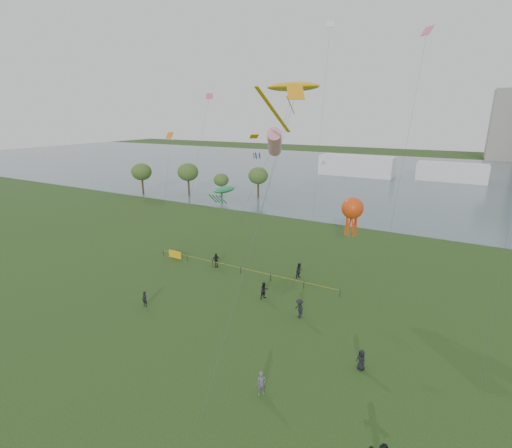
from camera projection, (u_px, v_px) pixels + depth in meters
The scene contains 19 objects.
ground_plane at pixel (195, 352), 29.29m from camera, with size 400.00×400.00×0.00m, color #1A3410.
lake at pixel (399, 176), 113.05m from camera, with size 400.00×120.00×0.08m, color slate.
pavilion_left at pixel (357, 166), 113.61m from camera, with size 22.00×8.00×6.00m, color white.
pavilion_right at pixel (452, 172), 104.13m from camera, with size 18.00×7.00×5.00m, color white.
trees at pixel (195, 174), 84.28m from camera, with size 30.19×14.16×7.45m.
fence at pixel (199, 260), 46.45m from camera, with size 24.07×0.07×1.05m.
kite_flyer at pixel (262, 384), 24.61m from camera, with size 0.64×0.42×1.74m, color #56595D.
spectator_a at pixel (264, 291), 37.60m from camera, with size 0.86×0.67×1.76m, color black.
spectator_b at pixel (299, 308), 34.05m from camera, with size 1.20×0.69×1.86m, color black.
spectator_c at pixel (216, 260), 45.43m from camera, with size 1.04×0.43×1.77m, color black.
spectator_d at pixel (361, 360), 27.12m from camera, with size 0.77×0.50×1.58m, color black.
spectator_f at pixel (145, 299), 36.12m from camera, with size 0.56×0.37×1.55m, color black.
spectator_g at pixel (299, 271), 42.43m from camera, with size 0.86×0.67×1.77m, color black.
kite_stingray at pixel (292, 87), 37.43m from camera, with size 5.80×10.23×21.19m.
kite_windsock at pixel (274, 142), 45.49m from camera, with size 6.41×9.29×16.65m.
kite_creature at pixel (224, 190), 49.98m from camera, with size 4.08×10.88×8.72m.
kite_octopus at pixel (352, 209), 37.68m from camera, with size 6.85×5.54×10.04m.
kite_delta at pixel (291, 108), 28.57m from camera, with size 1.47×14.66×20.37m.
small_kites at pixel (305, 74), 38.53m from camera, with size 36.24×14.27×13.22m.
Camera 1 is at (16.52, -19.65, 18.04)m, focal length 26.00 mm.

